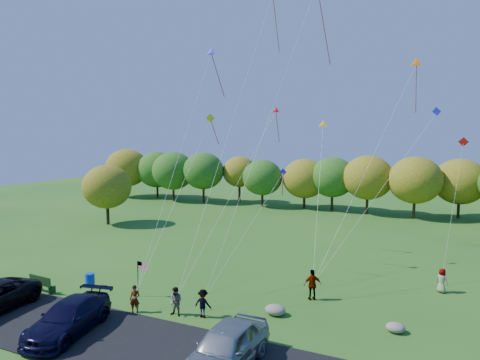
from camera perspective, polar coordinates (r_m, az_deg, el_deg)
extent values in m
plane|color=#265D1A|center=(25.71, -7.49, -17.53)|extent=(140.00, 140.00, 0.00)
cube|color=black|center=(22.76, -13.32, -20.78)|extent=(44.00, 6.00, 0.06)
cylinder|color=#342312|center=(75.90, -13.65, -0.92)|extent=(0.36, 0.36, 3.09)
ellipsoid|color=#225817|center=(75.59, -13.71, 1.66)|extent=(5.79, 5.79, 5.21)
cylinder|color=#342312|center=(72.18, -11.82, -1.25)|extent=(0.36, 0.36, 3.01)
ellipsoid|color=#3E6218|center=(71.83, -11.88, 1.69)|extent=(6.76, 6.76, 6.08)
cylinder|color=#342312|center=(68.20, -8.89, -1.69)|extent=(0.36, 0.36, 2.80)
ellipsoid|color=#225817|center=(67.86, -8.94, 1.09)|extent=(5.90, 5.90, 5.31)
cylinder|color=#342312|center=(66.14, -5.32, -2.07)|extent=(0.36, 0.36, 2.34)
ellipsoid|color=#225817|center=(65.76, -5.35, 0.95)|extent=(7.17, 7.17, 6.45)
cylinder|color=#342312|center=(62.99, -1.20, -2.20)|extent=(0.36, 0.36, 2.87)
ellipsoid|color=#225817|center=(62.61, -1.21, 0.90)|extent=(6.09, 6.09, 5.48)
cylinder|color=#342312|center=(63.35, 3.97, -2.40)|extent=(0.36, 0.36, 2.36)
ellipsoid|color=#225817|center=(63.00, 3.99, 0.28)|extent=(5.53, 5.53, 4.98)
cylinder|color=#342312|center=(60.26, 7.87, -2.66)|extent=(0.36, 0.36, 2.78)
ellipsoid|color=#3E6218|center=(59.87, 7.91, 0.51)|extent=(6.01, 6.01, 5.41)
cylinder|color=#342312|center=(59.95, 12.62, -2.92)|extent=(0.36, 0.36, 2.51)
ellipsoid|color=#3E6218|center=(59.55, 12.69, 0.24)|extent=(6.36, 6.36, 5.73)
cylinder|color=#342312|center=(59.67, 16.96, -2.79)|extent=(0.36, 0.36, 3.08)
ellipsoid|color=#3E6218|center=(59.25, 17.06, 0.72)|extent=(6.56, 6.56, 5.91)
cylinder|color=#342312|center=(58.74, 21.89, -3.16)|extent=(0.36, 0.36, 2.93)
ellipsoid|color=#3E6218|center=(58.37, 22.00, -0.17)|extent=(5.00, 5.00, 4.50)
cylinder|color=#342312|center=(58.26, 26.33, -3.51)|extent=(0.36, 0.36, 2.75)
ellipsoid|color=#225817|center=(57.88, 26.46, -0.55)|extent=(5.07, 5.07, 4.56)
cylinder|color=#342312|center=(52.19, -17.21, -4.26)|extent=(0.36, 0.36, 2.60)
ellipsoid|color=#3E6218|center=(51.75, -17.32, -0.86)|extent=(5.60, 5.60, 5.04)
imported|color=black|center=(24.75, -21.88, -16.65)|extent=(3.41, 5.99, 1.64)
imported|color=#95989F|center=(19.99, -1.92, -21.40)|extent=(2.36, 5.65, 1.91)
imported|color=#4C4C59|center=(26.36, -13.85, -15.16)|extent=(0.69, 0.59, 1.60)
imported|color=#4C4C59|center=(25.48, -8.53, -15.75)|extent=(0.80, 0.63, 1.65)
imported|color=#4C4C59|center=(25.14, -4.95, -16.08)|extent=(1.06, 0.63, 1.60)
imported|color=#4C4C59|center=(27.81, 9.65, -13.60)|extent=(1.21, 1.00, 1.93)
imported|color=#4C4C59|center=(31.56, 25.31, -12.02)|extent=(0.94, 0.84, 1.61)
cube|color=#173814|center=(31.70, -24.81, -12.55)|extent=(2.02, 0.25, 0.07)
cube|color=#173814|center=(31.48, -25.12, -12.05)|extent=(2.02, 0.18, 0.62)
cube|color=#173814|center=(32.40, -25.77, -12.64)|extent=(0.12, 0.51, 0.47)
cube|color=#173814|center=(31.16, -23.77, -13.28)|extent=(0.12, 0.51, 0.47)
cylinder|color=#0C36C0|center=(31.50, -19.38, -12.47)|extent=(0.61, 0.61, 0.92)
cylinder|color=black|center=(28.65, -13.46, -12.67)|extent=(0.05, 0.05, 2.33)
cube|color=red|center=(28.14, -12.82, -11.20)|extent=(0.84, 0.56, 0.02)
cube|color=navy|center=(28.25, -13.23, -10.78)|extent=(0.34, 0.02, 0.26)
ellipsoid|color=gray|center=(25.60, 4.71, -16.87)|extent=(1.21, 0.94, 0.60)
ellipsoid|color=gray|center=(24.89, 20.01, -18.00)|extent=(0.98, 0.82, 0.51)
cone|color=#1621E1|center=(33.23, -3.89, 16.66)|extent=(0.90, 0.37, 0.85)
cone|color=#FF9D10|center=(34.25, 11.02, 7.31)|extent=(0.81, 0.41, 0.74)
cone|color=orange|center=(35.88, 22.47, 14.25)|extent=(1.04, 0.61, 0.90)
cube|color=red|center=(30.24, 27.64, 4.53)|extent=(0.62, 0.21, 0.60)
cube|color=yellow|center=(37.60, -3.97, 8.23)|extent=(0.78, 0.20, 0.78)
cube|color=#1D16E2|center=(32.80, 24.74, 8.31)|extent=(0.57, 0.33, 0.61)
cone|color=red|center=(37.11, 4.79, 9.25)|extent=(0.76, 0.37, 0.70)
cube|color=#1D16CD|center=(30.73, 5.77, 1.08)|extent=(0.52, 0.16, 0.51)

